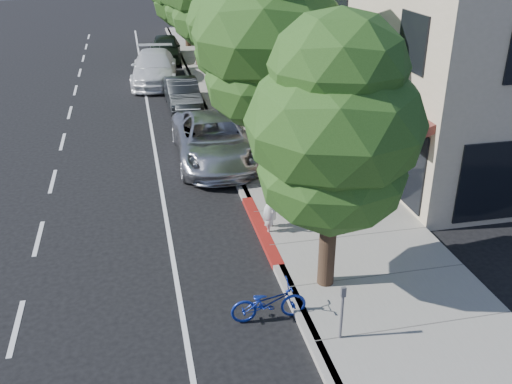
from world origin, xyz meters
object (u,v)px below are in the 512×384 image
object	(u,v)px
dark_sedan	(183,94)
white_pickup	(154,68)
dark_suv_far	(166,48)
pedestrian	(262,97)
bicycle	(269,302)
street_tree_1	(269,38)
street_tree_2	(233,25)
silver_suv	(214,140)
street_tree_0	(335,128)
cyclist	(271,204)

from	to	relation	value
dark_sedan	white_pickup	size ratio (longest dim) A/B	0.72
dark_suv_far	pedestrian	bearing A→B (deg)	-70.61
bicycle	pedestrian	world-z (taller)	pedestrian
dark_sedan	white_pickup	xyz separation A→B (m)	(-1.03, 5.04, 0.16)
street_tree_1	pedestrian	size ratio (longest dim) A/B	5.17
white_pickup	dark_sedan	bearing A→B (deg)	-73.26
street_tree_2	white_pickup	xyz separation A→B (m)	(-2.87, 8.64, -3.53)
street_tree_1	street_tree_2	xyz separation A→B (m)	(0.00, 6.00, -0.53)
street_tree_2	silver_suv	distance (m)	5.08
street_tree_0	bicycle	bearing A→B (deg)	-151.52
cyclist	pedestrian	xyz separation A→B (m)	(2.19, 10.59, -0.02)
silver_suv	dark_suv_far	distance (m)	17.55
street_tree_2	white_pickup	distance (m)	9.76
cyclist	pedestrian	bearing A→B (deg)	1.90
street_tree_0	street_tree_1	world-z (taller)	street_tree_1
street_tree_2	dark_suv_far	xyz separation A→B (m)	(-1.83, 14.19, -3.58)
street_tree_1	bicycle	xyz separation A→B (m)	(-1.62, -6.88, -4.45)
street_tree_0	silver_suv	bearing A→B (deg)	99.19
dark_sedan	dark_suv_far	xyz separation A→B (m)	(0.01, 10.59, 0.11)
street_tree_2	pedestrian	xyz separation A→B (m)	(1.54, 1.48, -3.46)
street_tree_0	cyclist	bearing A→B (deg)	102.70
pedestrian	street_tree_1	bearing A→B (deg)	54.88
silver_suv	dark_sedan	distance (m)	6.96
cyclist	dark_sedan	world-z (taller)	cyclist
white_pickup	dark_suv_far	xyz separation A→B (m)	(1.04, 5.55, -0.05)
street_tree_2	dark_suv_far	world-z (taller)	street_tree_2
dark_sedan	white_pickup	bearing A→B (deg)	100.11
bicycle	dark_sedan	size ratio (longest dim) A/B	0.41
street_tree_2	dark_suv_far	bearing A→B (deg)	97.36
silver_suv	pedestrian	bearing A→B (deg)	59.31
street_tree_0	pedestrian	size ratio (longest dim) A/B	4.32
street_tree_1	street_tree_2	world-z (taller)	street_tree_1
street_tree_2	pedestrian	size ratio (longest dim) A/B	4.54
street_tree_1	dark_suv_far	xyz separation A→B (m)	(-1.83, 20.19, -4.10)
dark_suv_far	silver_suv	bearing A→B (deg)	-84.05
dark_sedan	pedestrian	distance (m)	4.00
street_tree_0	dark_sedan	world-z (taller)	street_tree_0
bicycle	dark_sedan	bearing A→B (deg)	1.11
cyclist	silver_suv	size ratio (longest dim) A/B	0.31
street_tree_1	bicycle	distance (m)	8.35
white_pickup	street_tree_0	bearing A→B (deg)	-76.83
white_pickup	pedestrian	bearing A→B (deg)	-53.15
bicycle	dark_sedan	xyz separation A→B (m)	(-0.22, 16.48, 0.24)
street_tree_2	cyclist	xyz separation A→B (m)	(-0.65, -9.11, -3.44)
silver_suv	bicycle	bearing A→B (deg)	-90.69
silver_suv	dark_suv_far	size ratio (longest dim) A/B	1.27
street_tree_1	cyclist	xyz separation A→B (m)	(-0.65, -3.11, -3.97)
cyclist	white_pickup	world-z (taller)	cyclist
street_tree_1	pedestrian	xyz separation A→B (m)	(1.54, 7.48, -3.98)
cyclist	dark_suv_far	size ratio (longest dim) A/B	0.40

